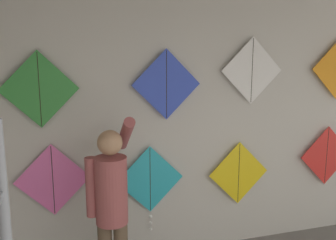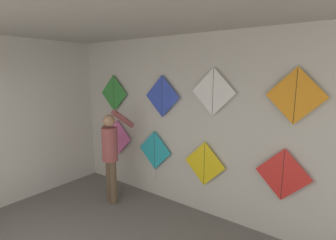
% 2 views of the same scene
% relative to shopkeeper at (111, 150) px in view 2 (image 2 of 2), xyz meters
% --- Properties ---
extents(back_panel, '(5.60, 0.06, 2.80)m').
position_rel_shopkeeper_xyz_m(back_panel, '(1.07, 0.68, 0.47)').
color(back_panel, beige).
rests_on(back_panel, ground).
extents(left_panel, '(0.06, 4.32, 2.80)m').
position_rel_shopkeeper_xyz_m(left_panel, '(-1.36, -1.11, 0.47)').
color(left_panel, beige).
rests_on(left_panel, ground).
extents(ceiling_slab, '(5.60, 4.32, 0.04)m').
position_rel_shopkeeper_xyz_m(ceiling_slab, '(1.07, -1.11, 1.89)').
color(ceiling_slab, '#A8A399').
extents(shopkeeper, '(0.41, 0.53, 1.65)m').
position_rel_shopkeeper_xyz_m(shopkeeper, '(0.00, 0.00, 0.00)').
color(shopkeeper, brown).
rests_on(shopkeeper, ground).
extents(kite_0, '(0.70, 0.01, 0.70)m').
position_rel_shopkeeper_xyz_m(kite_0, '(-0.47, 0.59, 0.04)').
color(kite_0, pink).
extents(kite_1, '(0.70, 0.04, 0.91)m').
position_rel_shopkeeper_xyz_m(kite_1, '(0.48, 0.59, -0.09)').
color(kite_1, '#28B2C6').
extents(kite_2, '(0.70, 0.01, 0.70)m').
position_rel_shopkeeper_xyz_m(kite_2, '(1.47, 0.59, -0.09)').
color(kite_2, yellow).
extents(kite_3, '(0.70, 0.01, 0.70)m').
position_rel_shopkeeper_xyz_m(kite_3, '(2.61, 0.59, 0.02)').
color(kite_3, red).
extents(kite_4, '(0.70, 0.01, 0.70)m').
position_rel_shopkeeper_xyz_m(kite_4, '(-0.53, 0.59, 0.90)').
color(kite_4, '#338C38').
extents(kite_5, '(0.70, 0.01, 0.70)m').
position_rel_shopkeeper_xyz_m(kite_5, '(0.65, 0.59, 0.91)').
color(kite_5, blue).
extents(kite_6, '(0.70, 0.01, 0.70)m').
position_rel_shopkeeper_xyz_m(kite_6, '(1.58, 0.59, 1.03)').
color(kite_6, white).
extents(kite_7, '(0.70, 0.01, 0.70)m').
position_rel_shopkeeper_xyz_m(kite_7, '(2.68, 0.59, 1.03)').
color(kite_7, orange).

